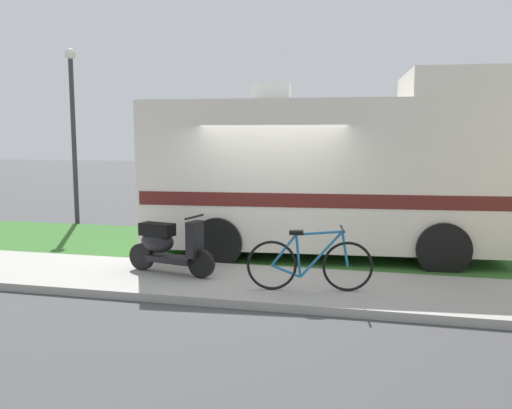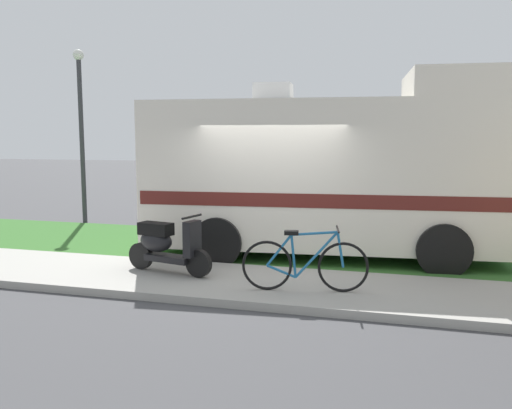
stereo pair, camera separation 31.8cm
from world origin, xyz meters
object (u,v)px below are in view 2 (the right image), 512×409
motorhome_rv (330,172)px  bicycle (305,264)px  street_lamp_post (81,120)px  pickup_truck_near (317,184)px  scooter (166,245)px

motorhome_rv → bicycle: motorhome_rv is taller
street_lamp_post → motorhome_rv: bearing=-18.6°
pickup_truck_near → street_lamp_post: street_lamp_post is taller
bicycle → street_lamp_post: street_lamp_post is taller
street_lamp_post → scooter: bearing=-45.7°
scooter → pickup_truck_near: 7.54m
bicycle → pickup_truck_near: pickup_truck_near is taller
pickup_truck_near → street_lamp_post: (-5.85, -2.75, 1.79)m
bicycle → pickup_truck_near: bearing=97.7°
pickup_truck_near → street_lamp_post: bearing=-154.8°
motorhome_rv → scooter: size_ratio=4.29×
motorhome_rv → pickup_truck_near: bearing=101.4°
motorhome_rv → bicycle: 3.01m
scooter → pickup_truck_near: size_ratio=0.30×
scooter → bicycle: scooter is taller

